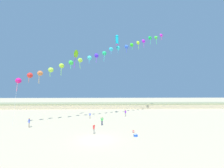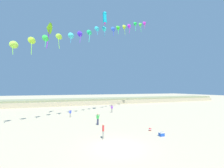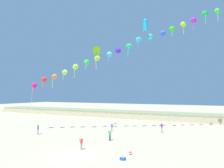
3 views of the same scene
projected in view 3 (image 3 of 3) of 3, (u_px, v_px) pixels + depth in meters
name	position (u px, v px, depth m)	size (l,w,h in m)	color
ground_plane	(73.00, 156.00, 23.11)	(240.00, 240.00, 0.00)	#C1B28E
dune_ridge	(154.00, 115.00, 58.24)	(120.00, 9.57, 1.90)	tan
person_near_left	(110.00, 134.00, 30.75)	(0.60, 0.23, 1.70)	#282D4C
person_near_right	(38.00, 129.00, 35.36)	(0.42, 0.55, 1.73)	#726656
person_mid_center	(162.00, 127.00, 37.02)	(0.53, 0.45, 1.75)	gray
person_far_left	(81.00, 143.00, 25.72)	(0.37, 0.52, 1.62)	gray
person_far_right	(112.00, 127.00, 38.72)	(0.52, 0.20, 1.48)	gray
kite_banner_string	(129.00, 45.00, 38.00)	(35.98, 15.29, 24.64)	#E71376
large_kite_low_lead	(145.00, 26.00, 37.07)	(1.14, 1.16, 2.74)	#0EA7BF
large_kite_mid_trail	(96.00, 51.00, 41.62)	(1.61, 2.25, 4.78)	#8DEF12
beach_cooler	(123.00, 158.00, 21.69)	(0.58, 0.41, 0.46)	blue
beach_ball	(130.00, 153.00, 23.67)	(0.36, 0.36, 0.36)	red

